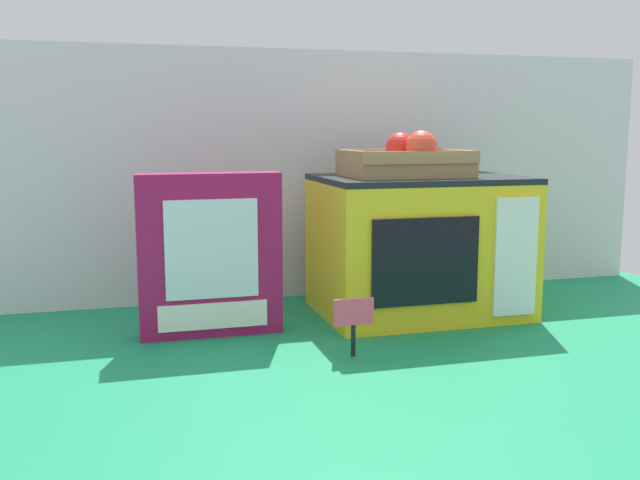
% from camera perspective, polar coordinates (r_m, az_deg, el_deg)
% --- Properties ---
extents(ground_plane, '(1.70, 1.70, 0.00)m').
position_cam_1_polar(ground_plane, '(1.47, 2.84, -6.21)').
color(ground_plane, '#147A4C').
rests_on(ground_plane, ground).
extents(display_back_panel, '(1.61, 0.03, 0.56)m').
position_cam_1_polar(display_back_panel, '(1.65, 0.31, 5.24)').
color(display_back_panel, silver).
rests_on(display_back_panel, ground).
extents(toy_microwave, '(0.41, 0.30, 0.29)m').
position_cam_1_polar(toy_microwave, '(1.49, 7.86, -0.41)').
color(toy_microwave, yellow).
rests_on(toy_microwave, ground).
extents(food_groups_crate, '(0.24, 0.17, 0.09)m').
position_cam_1_polar(food_groups_crate, '(1.44, 6.94, 6.16)').
color(food_groups_crate, '#A37F51').
rests_on(food_groups_crate, toy_microwave).
extents(cookie_set_box, '(0.26, 0.06, 0.30)m').
position_cam_1_polar(cookie_set_box, '(1.33, -8.77, -1.20)').
color(cookie_set_box, '#99144C').
rests_on(cookie_set_box, ground).
extents(price_sign, '(0.07, 0.01, 0.10)m').
position_cam_1_polar(price_sign, '(1.21, 2.70, -6.23)').
color(price_sign, black).
rests_on(price_sign, ground).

